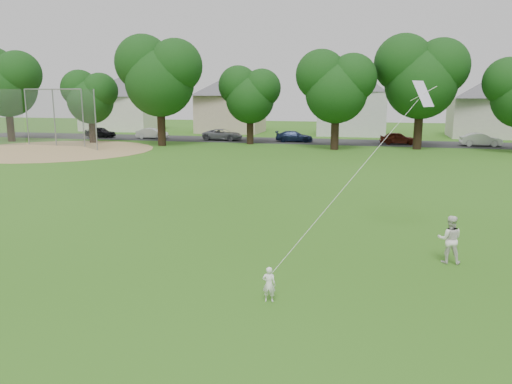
% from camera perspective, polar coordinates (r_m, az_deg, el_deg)
% --- Properties ---
extents(ground, '(160.00, 160.00, 0.00)m').
position_cam_1_polar(ground, '(13.89, 0.02, -11.04)').
color(ground, '#2D6015').
rests_on(ground, ground).
extents(street, '(90.00, 7.00, 0.01)m').
position_cam_1_polar(street, '(54.82, 10.39, 5.62)').
color(street, '#2D2D30').
rests_on(street, ground).
extents(dirt_infield, '(18.00, 18.00, 0.02)m').
position_cam_1_polar(dirt_infield, '(50.08, -22.02, 4.47)').
color(dirt_infield, '#9E7F51').
rests_on(dirt_infield, ground).
extents(toddler, '(0.36, 0.25, 0.94)m').
position_cam_1_polar(toddler, '(12.95, 1.50, -10.50)').
color(toddler, white).
rests_on(toddler, ground).
extents(older_boy, '(0.76, 0.60, 1.53)m').
position_cam_1_polar(older_boy, '(16.80, 21.26, -5.07)').
color(older_boy, white).
rests_on(older_boy, ground).
extents(kite, '(2.48, 3.91, 9.05)m').
position_cam_1_polar(kite, '(15.30, 11.58, 2.34)').
color(kite, white).
rests_on(kite, ground).
extents(baseball_backstop, '(12.74, 3.05, 5.58)m').
position_cam_1_polar(baseball_backstop, '(53.59, -22.47, 7.82)').
color(baseball_backstop, gray).
rests_on(baseball_backstop, ground).
extents(tree_row, '(82.37, 9.96, 11.16)m').
position_cam_1_polar(tree_row, '(48.43, 10.70, 12.58)').
color(tree_row, black).
rests_on(tree_row, ground).
extents(parked_cars, '(45.94, 2.28, 1.29)m').
position_cam_1_polar(parked_cars, '(54.96, 1.14, 6.47)').
color(parked_cars, black).
rests_on(parked_cars, ground).
extents(house_row, '(77.77, 14.19, 10.45)m').
position_cam_1_polar(house_row, '(64.50, 12.60, 10.62)').
color(house_row, silver).
rests_on(house_row, ground).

